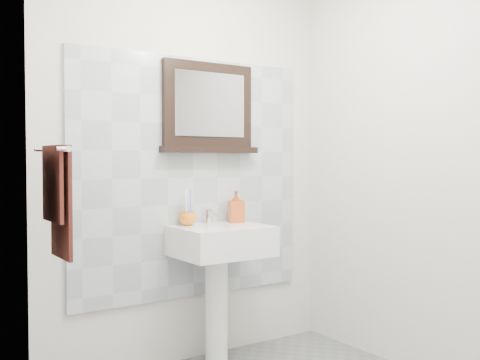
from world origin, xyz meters
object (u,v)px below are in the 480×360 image
pedestal_sink (220,256)px  hand_towel (58,193)px  toothbrush_cup (188,219)px  soap_dispenser (236,206)px  framed_mirror (208,110)px

pedestal_sink → hand_towel: (-1.01, -0.14, 0.42)m
toothbrush_cup → soap_dispenser: size_ratio=0.50×
pedestal_sink → soap_dispenser: 0.36m
soap_dispenser → hand_towel: (-1.20, -0.24, 0.14)m
framed_mirror → hand_towel: size_ratio=1.22×
pedestal_sink → soap_dispenser: (0.19, 0.11, 0.29)m
pedestal_sink → hand_towel: bearing=-172.4°
toothbrush_cup → hand_towel: (-0.86, -0.27, 0.20)m
pedestal_sink → toothbrush_cup: pedestal_sink is taller
pedestal_sink → soap_dispenser: soap_dispenser is taller
toothbrush_cup → hand_towel: 0.93m
toothbrush_cup → soap_dispenser: bearing=-3.9°
pedestal_sink → hand_towel: 1.11m
pedestal_sink → toothbrush_cup: bearing=138.8°
soap_dispenser → framed_mirror: framed_mirror is taller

